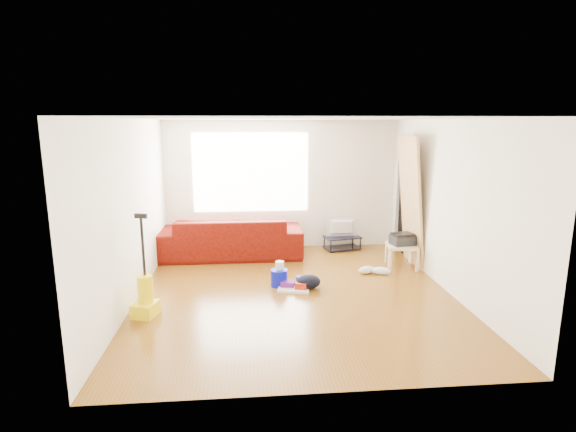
{
  "coord_description": "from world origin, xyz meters",
  "views": [
    {
      "loc": [
        -0.65,
        -6.17,
        2.45
      ],
      "look_at": [
        -0.05,
        0.6,
        1.03
      ],
      "focal_mm": 28.0,
      "sensor_mm": 36.0,
      "label": 1
    }
  ],
  "objects": [
    {
      "name": "sofa",
      "position": [
        -0.98,
        1.95,
        0.0
      ],
      "size": [
        2.59,
        1.01,
        0.76
      ],
      "primitive_type": "imported",
      "rotation": [
        0.0,
        0.0,
        3.14
      ],
      "color": "#2F0600",
      "rests_on": "ground"
    },
    {
      "name": "door_panel",
      "position": [
        2.13,
        1.21,
        0.0
      ],
      "size": [
        0.28,
        0.9,
        2.24
      ],
      "primitive_type": "cube",
      "rotation": [
        0.0,
        -0.1,
        0.0
      ],
      "color": "#A3714B",
      "rests_on": "ground"
    },
    {
      "name": "sneakers",
      "position": [
        1.38,
        0.71,
        0.06
      ],
      "size": [
        0.56,
        0.28,
        0.12
      ],
      "rotation": [
        0.0,
        0.0,
        -0.11
      ],
      "color": "white",
      "rests_on": "ground"
    },
    {
      "name": "printer",
      "position": [
        1.95,
        1.02,
        0.5
      ],
      "size": [
        0.42,
        0.35,
        0.2
      ],
      "rotation": [
        0.0,
        0.0,
        0.17
      ],
      "color": "black",
      "rests_on": "side_table"
    },
    {
      "name": "room",
      "position": [
        0.07,
        0.15,
        1.25
      ],
      "size": [
        4.51,
        5.01,
        2.51
      ],
      "color": "brown",
      "rests_on": "ground"
    },
    {
      "name": "tv",
      "position": [
        1.17,
        2.22,
        0.44
      ],
      "size": [
        0.63,
        0.08,
        0.36
      ],
      "primitive_type": "imported",
      "rotation": [
        0.0,
        0.0,
        3.14
      ],
      "color": "black",
      "rests_on": "tv_stand"
    },
    {
      "name": "tv_stand",
      "position": [
        1.17,
        2.22,
        0.14
      ],
      "size": [
        0.75,
        0.53,
        0.26
      ],
      "rotation": [
        0.0,
        0.0,
        0.22
      ],
      "color": "black",
      "rests_on": "ground"
    },
    {
      "name": "vacuum",
      "position": [
        -2.0,
        -0.59,
        0.25
      ],
      "size": [
        0.36,
        0.38,
        1.33
      ],
      "rotation": [
        0.0,
        0.0,
        -0.28
      ],
      "color": "yellow",
      "rests_on": "ground"
    },
    {
      "name": "side_table",
      "position": [
        1.95,
        1.02,
        0.34
      ],
      "size": [
        0.57,
        0.57,
        0.4
      ],
      "rotation": [
        0.0,
        0.0,
        -0.17
      ],
      "color": "tan",
      "rests_on": "ground"
    },
    {
      "name": "cleaning_tray",
      "position": [
        0.02,
        0.15,
        0.05
      ],
      "size": [
        0.53,
        0.46,
        0.17
      ],
      "rotation": [
        0.0,
        0.0,
        -0.21
      ],
      "color": "silver",
      "rests_on": "ground"
    },
    {
      "name": "backpack",
      "position": [
        0.22,
        0.15,
        0.0
      ],
      "size": [
        0.43,
        0.38,
        0.21
      ],
      "primitive_type": "ellipsoid",
      "rotation": [
        0.0,
        0.0,
        0.21
      ],
      "color": "black",
      "rests_on": "ground"
    },
    {
      "name": "toilet_paper",
      "position": [
        -0.2,
        0.35,
        0.19
      ],
      "size": [
        0.13,
        0.13,
        0.12
      ],
      "primitive_type": "cylinder",
      "color": "silver",
      "rests_on": "bucket"
    },
    {
      "name": "bucket",
      "position": [
        -0.21,
        0.31,
        0.0
      ],
      "size": [
        0.32,
        0.32,
        0.26
      ],
      "primitive_type": "cylinder",
      "rotation": [
        0.0,
        0.0,
        0.28
      ],
      "color": "#080FBB",
      "rests_on": "ground"
    }
  ]
}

